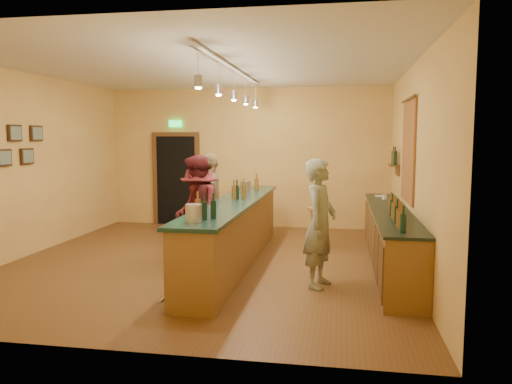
% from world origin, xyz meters
% --- Properties ---
extents(floor, '(7.00, 7.00, 0.00)m').
position_xyz_m(floor, '(0.00, 0.00, 0.00)').
color(floor, brown).
rests_on(floor, ground).
extents(ceiling, '(6.50, 7.00, 0.02)m').
position_xyz_m(ceiling, '(0.00, 0.00, 3.20)').
color(ceiling, silver).
rests_on(ceiling, wall_back).
extents(wall_back, '(6.50, 0.02, 3.20)m').
position_xyz_m(wall_back, '(0.00, 3.50, 1.60)').
color(wall_back, tan).
rests_on(wall_back, floor).
extents(wall_front, '(6.50, 0.02, 3.20)m').
position_xyz_m(wall_front, '(0.00, -3.50, 1.60)').
color(wall_front, tan).
rests_on(wall_front, floor).
extents(wall_left, '(0.02, 7.00, 3.20)m').
position_xyz_m(wall_left, '(-3.25, 0.00, 1.60)').
color(wall_left, tan).
rests_on(wall_left, floor).
extents(wall_right, '(0.02, 7.00, 3.20)m').
position_xyz_m(wall_right, '(3.25, 0.00, 1.60)').
color(wall_right, tan).
rests_on(wall_right, floor).
extents(doorway, '(1.15, 0.09, 2.48)m').
position_xyz_m(doorway, '(-1.70, 3.47, 1.13)').
color(doorway, black).
rests_on(doorway, wall_back).
extents(tapestry, '(0.03, 1.40, 1.60)m').
position_xyz_m(tapestry, '(3.23, 0.40, 1.85)').
color(tapestry, maroon).
rests_on(tapestry, wall_right).
extents(bottle_shelf, '(0.17, 0.55, 0.54)m').
position_xyz_m(bottle_shelf, '(3.17, 1.90, 1.67)').
color(bottle_shelf, '#552F19').
rests_on(bottle_shelf, wall_right).
extents(back_counter, '(0.60, 4.55, 1.27)m').
position_xyz_m(back_counter, '(2.97, 0.18, 0.49)').
color(back_counter, brown).
rests_on(back_counter, floor).
extents(tasting_bar, '(0.73, 5.10, 1.38)m').
position_xyz_m(tasting_bar, '(0.47, -0.00, 0.61)').
color(tasting_bar, brown).
rests_on(tasting_bar, floor).
extents(pendant_track, '(0.11, 4.60, 0.50)m').
position_xyz_m(pendant_track, '(0.47, -0.00, 2.98)').
color(pendant_track, silver).
rests_on(pendant_track, ceiling).
extents(bartender, '(0.58, 0.74, 1.79)m').
position_xyz_m(bartender, '(1.90, -1.02, 0.89)').
color(bartender, gray).
rests_on(bartender, floor).
extents(customer_a, '(0.91, 1.04, 1.80)m').
position_xyz_m(customer_a, '(-0.08, -0.31, 0.90)').
color(customer_a, '#59191E').
rests_on(customer_a, floor).
extents(customer_b, '(0.66, 1.13, 1.81)m').
position_xyz_m(customer_b, '(-0.08, 0.52, 0.91)').
color(customer_b, '#997A51').
rests_on(customer_b, floor).
extents(customer_c, '(0.76, 1.12, 1.61)m').
position_xyz_m(customer_c, '(-0.08, -0.16, 0.81)').
color(customer_c, '#59191E').
rests_on(customer_c, floor).
extents(bar_stool, '(0.38, 0.38, 0.77)m').
position_xyz_m(bar_stool, '(1.74, 1.43, 0.63)').
color(bar_stool, '#905D41').
rests_on(bar_stool, floor).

